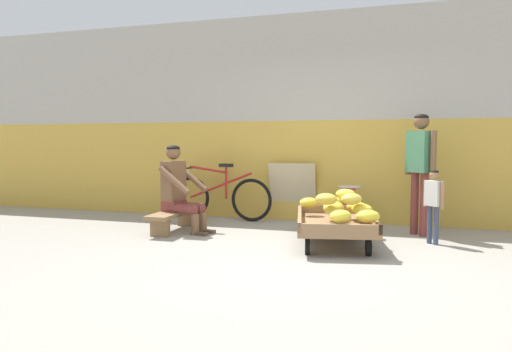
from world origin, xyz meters
TOP-DOWN VIEW (x-y plane):
  - ground_plane at (0.00, 0.00)m, footprint 80.00×80.00m
  - back_wall at (0.00, 2.66)m, footprint 16.00×0.30m
  - banana_cart at (0.25, 1.02)m, footprint 1.10×1.57m
  - banana_pile at (0.32, 1.01)m, footprint 1.04×1.39m
  - low_bench at (-1.89, 1.24)m, footprint 0.30×1.10m
  - vendor_seated at (-1.81, 1.22)m, footprint 0.72×0.55m
  - plastic_crate at (0.33, 2.01)m, footprint 0.36×0.28m
  - weighing_scale at (0.33, 2.00)m, footprint 0.30×0.30m
  - bicycle_near_left at (-1.64, 2.28)m, footprint 1.66×0.48m
  - sign_board at (-0.55, 2.48)m, footprint 0.70×0.26m
  - customer_adult at (1.21, 1.87)m, footprint 0.36×0.39m
  - customer_child at (1.34, 1.37)m, footprint 0.21×0.20m
  - shopping_bag at (0.60, 1.49)m, footprint 0.18×0.12m

SIDE VIEW (x-z plane):
  - ground_plane at x=0.00m, z-range 0.00..0.00m
  - shopping_bag at x=0.60m, z-range 0.00..0.24m
  - plastic_crate at x=0.33m, z-range 0.00..0.30m
  - low_bench at x=-1.89m, z-range 0.06..0.33m
  - banana_cart at x=0.25m, z-range 0.06..0.42m
  - bicycle_near_left at x=-1.64m, z-range -0.08..0.78m
  - sign_board at x=-0.55m, z-range 0.00..0.87m
  - weighing_scale at x=0.33m, z-range 0.31..0.60m
  - banana_pile at x=0.32m, z-range 0.33..0.59m
  - customer_child at x=1.34m, z-range 0.10..0.96m
  - vendor_seated at x=-1.81m, z-range 0.00..1.14m
  - customer_adult at x=1.21m, z-range 0.19..1.72m
  - back_wall at x=0.00m, z-range 0.00..3.07m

